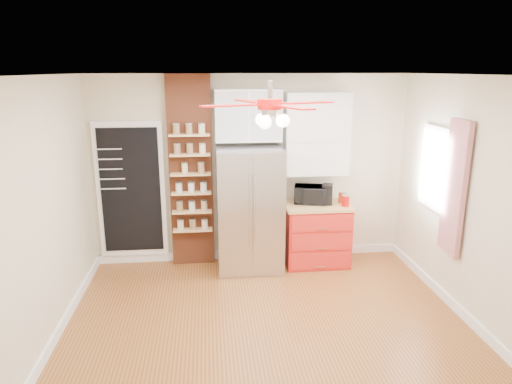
{
  "coord_description": "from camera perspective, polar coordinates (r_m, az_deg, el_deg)",
  "views": [
    {
      "loc": [
        -0.61,
        -4.4,
        2.75
      ],
      "look_at": [
        -0.04,
        0.9,
        1.32
      ],
      "focal_mm": 32.0,
      "sensor_mm": 36.0,
      "label": 1
    }
  ],
  "objects": [
    {
      "name": "floor",
      "position": [
        5.23,
        1.54,
        -16.7
      ],
      "size": [
        4.5,
        4.5,
        0.0
      ],
      "primitive_type": "plane",
      "color": "#975826",
      "rests_on": "ground"
    },
    {
      "name": "ceiling",
      "position": [
        4.44,
        1.79,
        14.41
      ],
      "size": [
        4.5,
        4.5,
        0.0
      ],
      "primitive_type": "plane",
      "color": "white",
      "rests_on": "wall_back"
    },
    {
      "name": "wall_back",
      "position": [
        6.58,
        -0.68,
        2.78
      ],
      "size": [
        4.5,
        0.02,
        2.7
      ],
      "primitive_type": "cube",
      "color": "beige",
      "rests_on": "floor"
    },
    {
      "name": "wall_front",
      "position": [
        2.85,
        7.23,
        -14.56
      ],
      "size": [
        4.5,
        0.02,
        2.7
      ],
      "primitive_type": "cube",
      "color": "beige",
      "rests_on": "floor"
    },
    {
      "name": "wall_left",
      "position": [
        4.9,
        -25.44,
        -3.04
      ],
      "size": [
        0.02,
        4.0,
        2.7
      ],
      "primitive_type": "cube",
      "color": "beige",
      "rests_on": "floor"
    },
    {
      "name": "wall_right",
      "position": [
        5.43,
        25.91,
        -1.43
      ],
      "size": [
        0.02,
        4.0,
        2.7
      ],
      "primitive_type": "cube",
      "color": "beige",
      "rests_on": "floor"
    },
    {
      "name": "chalkboard",
      "position": [
        6.67,
        -15.35,
        0.18
      ],
      "size": [
        0.95,
        0.05,
        1.95
      ],
      "color": "white",
      "rests_on": "wall_back"
    },
    {
      "name": "brick_pillar",
      "position": [
        6.48,
        -8.12,
        2.43
      ],
      "size": [
        0.6,
        0.16,
        2.7
      ],
      "primitive_type": "cube",
      "color": "brown",
      "rests_on": "floor"
    },
    {
      "name": "fridge",
      "position": [
        6.34,
        -0.8,
        -2.14
      ],
      "size": [
        0.9,
        0.7,
        1.75
      ],
      "primitive_type": "cube",
      "color": "#B1B1B6",
      "rests_on": "floor"
    },
    {
      "name": "upper_glass_cabinet",
      "position": [
        6.28,
        -1.01,
        9.58
      ],
      "size": [
        0.9,
        0.35,
        0.7
      ],
      "primitive_type": "cube",
      "color": "white",
      "rests_on": "wall_back"
    },
    {
      "name": "red_cabinet",
      "position": [
        6.68,
        7.52,
        -5.2
      ],
      "size": [
        0.94,
        0.64,
        0.9
      ],
      "color": "red",
      "rests_on": "floor"
    },
    {
      "name": "upper_shelf_unit",
      "position": [
        6.49,
        7.61,
        7.19
      ],
      "size": [
        0.9,
        0.3,
        1.15
      ],
      "primitive_type": "cube",
      "color": "white",
      "rests_on": "wall_back"
    },
    {
      "name": "window",
      "position": [
        6.13,
        21.62,
        2.7
      ],
      "size": [
        0.04,
        0.75,
        1.05
      ],
      "primitive_type": "cube",
      "color": "white",
      "rests_on": "wall_right"
    },
    {
      "name": "curtain",
      "position": [
        5.66,
        23.59,
        0.5
      ],
      "size": [
        0.06,
        0.4,
        1.55
      ],
      "primitive_type": "cube",
      "color": "#B21727",
      "rests_on": "wall_right"
    },
    {
      "name": "ceiling_fan",
      "position": [
        4.45,
        1.76,
        10.85
      ],
      "size": [
        1.4,
        1.4,
        0.44
      ],
      "color": "silver",
      "rests_on": "ceiling"
    },
    {
      "name": "toaster_oven",
      "position": [
        6.55,
        6.81,
        -0.3
      ],
      "size": [
        0.52,
        0.41,
        0.25
      ],
      "primitive_type": "imported",
      "rotation": [
        0.0,
        0.0,
        -0.24
      ],
      "color": "black",
      "rests_on": "red_cabinet"
    },
    {
      "name": "coffee_maker",
      "position": [
        6.54,
        8.9,
        -0.27
      ],
      "size": [
        0.19,
        0.23,
        0.28
      ],
      "primitive_type": "cube",
      "rotation": [
        0.0,
        0.0,
        -0.27
      ],
      "color": "black",
      "rests_on": "red_cabinet"
    },
    {
      "name": "canister_left",
      "position": [
        6.49,
        11.13,
        -1.09
      ],
      "size": [
        0.13,
        0.13,
        0.15
      ],
      "primitive_type": "cylinder",
      "rotation": [
        0.0,
        0.0,
        0.29
      ],
      "color": "#B00D09",
      "rests_on": "red_cabinet"
    },
    {
      "name": "canister_right",
      "position": [
        6.65,
        10.7,
        -0.68
      ],
      "size": [
        0.13,
        0.13,
        0.15
      ],
      "primitive_type": "cylinder",
      "rotation": [
        0.0,
        0.0,
        0.42
      ],
      "color": "red",
      "rests_on": "red_cabinet"
    },
    {
      "name": "pantry_jar_oats",
      "position": [
        6.33,
        -8.91,
        2.94
      ],
      "size": [
        0.09,
        0.09,
        0.14
      ],
      "primitive_type": "cylinder",
      "rotation": [
        0.0,
        0.0,
        0.05
      ],
      "color": "beige",
      "rests_on": "brick_pillar"
    },
    {
      "name": "pantry_jar_beans",
      "position": [
        6.3,
        -6.87,
        2.98
      ],
      "size": [
        0.1,
        0.1,
        0.14
      ],
      "primitive_type": "cylinder",
      "rotation": [
        0.0,
        0.0,
        0.13
      ],
      "color": "#99744E",
      "rests_on": "brick_pillar"
    }
  ]
}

